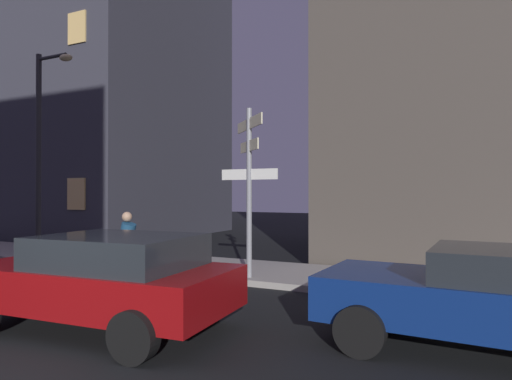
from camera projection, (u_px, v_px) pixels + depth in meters
name	position (u px, v px, depth m)	size (l,w,h in m)	color
sidewalk_kerb	(263.00, 272.00, 10.83)	(40.00, 2.68, 0.14)	#9E9991
signpost	(249.00, 176.00, 9.87)	(1.39, 1.20, 3.79)	gray
street_lamp	(43.00, 137.00, 13.12)	(1.44, 0.28, 6.06)	#2D2D30
car_near_left	(489.00, 296.00, 5.53)	(4.19, 2.11, 1.33)	navy
car_far_oncoming	(104.00, 277.00, 6.54)	(4.22, 2.27, 1.40)	maroon
cyclist	(128.00, 251.00, 9.72)	(1.81, 0.38, 1.61)	black
building_left_block	(107.00, 17.00, 22.24)	(9.28, 9.40, 21.90)	#383842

